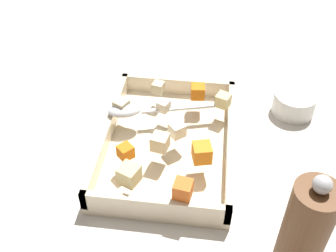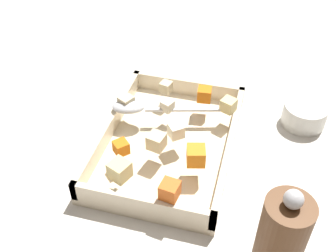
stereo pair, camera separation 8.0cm
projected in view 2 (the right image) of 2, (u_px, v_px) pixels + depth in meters
ground_plane at (161, 146)px, 0.85m from camera, size 4.00×4.00×0.00m
baking_dish at (168, 144)px, 0.84m from camera, size 0.36×0.26×0.05m
carrot_chunk_corner_nw at (170, 190)px, 0.68m from camera, size 0.03×0.03×0.03m
carrot_chunk_corner_se at (196, 156)px, 0.74m from camera, size 0.04×0.04×0.03m
carrot_chunk_corner_sw at (121, 147)px, 0.76m from camera, size 0.04×0.04×0.02m
carrot_chunk_mid_left at (204, 94)px, 0.87m from camera, size 0.03×0.03×0.03m
potato_chunk_under_handle at (156, 141)px, 0.76m from camera, size 0.04×0.04×0.03m
potato_chunk_heap_top at (228, 105)px, 0.85m from camera, size 0.04×0.04×0.03m
potato_chunk_corner_ne at (166, 87)px, 0.90m from camera, size 0.03×0.03×0.02m
potato_chunk_far_right at (126, 102)px, 0.85m from camera, size 0.04×0.04×0.03m
potato_chunk_back_center at (120, 170)px, 0.71m from camera, size 0.04×0.04×0.03m
parsnip_chunk_near_left at (165, 105)px, 0.85m from camera, size 0.03×0.03×0.02m
parsnip_chunk_center at (176, 131)px, 0.79m from camera, size 0.04×0.04×0.03m
serving_spoon at (135, 107)px, 0.85m from camera, size 0.08×0.22×0.02m
small_prep_bowl at (304, 114)px, 0.89m from camera, size 0.09×0.09×0.05m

